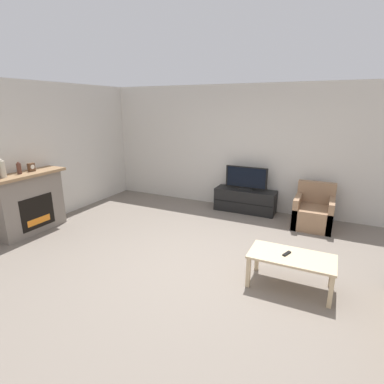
{
  "coord_description": "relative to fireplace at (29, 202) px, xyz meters",
  "views": [
    {
      "loc": [
        1.56,
        -3.55,
        2.25
      ],
      "look_at": [
        -0.54,
        0.82,
        0.85
      ],
      "focal_mm": 28.0,
      "sensor_mm": 36.0,
      "label": 1
    }
  ],
  "objects": [
    {
      "name": "wall_left",
      "position": [
        -0.22,
        0.18,
        0.78
      ],
      "size": [
        0.06,
        12.0,
        2.7
      ],
      "color": "beige",
      "rests_on": "ground"
    },
    {
      "name": "tv_stand",
      "position": [
        3.24,
        2.78,
        -0.32
      ],
      "size": [
        1.31,
        0.44,
        0.5
      ],
      "color": "black",
      "rests_on": "ground"
    },
    {
      "name": "ground_plane",
      "position": [
        3.34,
        0.18,
        -0.57
      ],
      "size": [
        24.0,
        24.0,
        0.0
      ],
      "primitive_type": "plane",
      "color": "slate"
    },
    {
      "name": "mantel_vase_left",
      "position": [
        0.02,
        -0.4,
        0.69
      ],
      "size": [
        0.11,
        0.11,
        0.31
      ],
      "color": "beige",
      "rests_on": "fireplace"
    },
    {
      "name": "mantel_vase_centre_left",
      "position": [
        0.02,
        -0.1,
        0.65
      ],
      "size": [
        0.07,
        0.07,
        0.21
      ],
      "color": "#512D23",
      "rests_on": "fireplace"
    },
    {
      "name": "wall_back",
      "position": [
        3.34,
        3.06,
        0.78
      ],
      "size": [
        12.0,
        0.06,
        2.7
      ],
      "color": "beige",
      "rests_on": "ground"
    },
    {
      "name": "coffee_table",
      "position": [
        4.57,
        0.22,
        -0.18
      ],
      "size": [
        1.04,
        0.54,
        0.44
      ],
      "color": "#CCB289",
      "rests_on": "ground"
    },
    {
      "name": "armchair",
      "position": [
        4.66,
        2.52,
        -0.29
      ],
      "size": [
        0.7,
        0.76,
        0.82
      ],
      "color": "#937051",
      "rests_on": "ground"
    },
    {
      "name": "mantel_clock",
      "position": [
        0.02,
        0.13,
        0.62
      ],
      "size": [
        0.08,
        0.11,
        0.15
      ],
      "color": "brown",
      "rests_on": "fireplace"
    },
    {
      "name": "tv",
      "position": [
        3.24,
        2.77,
        0.16
      ],
      "size": [
        0.91,
        0.18,
        0.51
      ],
      "color": "black",
      "rests_on": "tv_stand"
    },
    {
      "name": "remote",
      "position": [
        4.51,
        0.23,
        -0.11
      ],
      "size": [
        0.09,
        0.15,
        0.02
      ],
      "rotation": [
        0.0,
        0.0,
        -0.37
      ],
      "color": "black",
      "rests_on": "coffee_table"
    },
    {
      "name": "fireplace",
      "position": [
        0.0,
        0.0,
        0.0
      ],
      "size": [
        0.5,
        1.32,
        1.11
      ],
      "color": "slate",
      "rests_on": "ground"
    }
  ]
}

